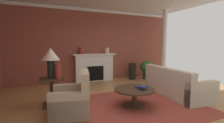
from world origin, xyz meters
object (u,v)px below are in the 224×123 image
Objects in this scene: vase_mantel_left at (81,51)px; table_lamp at (51,57)px; sofa at (174,85)px; vase_on_side_table at (58,71)px; coffee_table at (134,93)px; side_table at (52,90)px; armchair_near_window at (73,101)px; vase_mantel_right at (107,51)px; vase_tall_corner at (132,71)px; fireplace at (94,68)px; potted_plant at (146,68)px.

table_lamp is at bearing -120.33° from vase_mantel_left.
sofa is 3.40m from vase_on_side_table.
table_lamp reaches higher than vase_mantel_left.
vase_on_side_table is at bearing 155.91° from coffee_table.
coffee_table is 2.07m from side_table.
armchair_near_window is 3.63m from vase_mantel_right.
sofa is 3.09m from armchair_near_window.
coffee_table is (1.49, -0.12, 0.03)m from armchair_near_window.
side_table is (-0.38, 0.77, 0.09)m from armchair_near_window.
vase_tall_corner is (1.58, 2.77, 0.02)m from coffee_table.
side_table is 2.85× the size of vase_mantel_right.
armchair_near_window is at bearing -70.37° from vase_on_side_table.
vase_mantel_left is 2.54m from vase_on_side_table.
vase_tall_corner is (3.46, 1.88, -0.87)m from table_lamp.
armchair_near_window is 3.57× the size of vase_mantel_left.
armchair_near_window is (-1.42, -2.95, -0.24)m from fireplace.
vase_mantel_right reaches higher than armchair_near_window.
vase_mantel_right is at bearing 0.00° from vase_mantel_left.
sofa is (1.67, -2.78, -0.25)m from fireplace.
coffee_table is (-1.59, -0.28, 0.04)m from sofa.
armchair_near_window is at bearing -106.65° from vase_mantel_left.
fireplace is at bearing 169.78° from vase_tall_corner.
vase_on_side_table is at bearing 109.63° from armchair_near_window.
potted_plant is (3.91, 1.78, -0.39)m from vase_on_side_table.
potted_plant is (4.06, 1.66, 0.09)m from side_table.
vase_mantel_left is at bearing 64.02° from vase_on_side_table.
coffee_table is at bearing -119.78° from vase_tall_corner.
sofa reaches higher than side_table.
sofa is at bearing -8.32° from vase_on_side_table.
fireplace is 2.32m from potted_plant.
vase_tall_corner is at bearing 28.55° from table_lamp.
table_lamp is at bearing 141.34° from vase_on_side_table.
vase_mantel_right reaches higher than fireplace.
armchair_near_window is at bearing -139.29° from vase_tall_corner.
table_lamp is 3.17m from vase_mantel_right.
fireplace is at bearing 50.50° from table_lamp.
fireplace is 2.40× the size of table_lamp.
sofa reaches higher than coffee_table.
vase_mantel_right is (2.20, 2.25, 0.40)m from vase_on_side_table.
side_table is 3.29m from vase_mantel_right.
side_table is 0.82m from table_lamp.
side_table is 0.93× the size of table_lamp.
vase_mantel_left is at bearing 180.00° from vase_mantel_right.
coffee_table is at bearing -4.74° from armchair_near_window.
side_table is (-1.80, -2.18, -0.15)m from fireplace.
coffee_table is (0.07, -3.07, -0.21)m from fireplace.
side_table is 4.38m from potted_plant.
vase_mantel_right is at bearing 164.47° from potted_plant.
table_lamp is at bearing -129.50° from fireplace.
table_lamp is (-1.80, -2.18, 0.68)m from fireplace.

